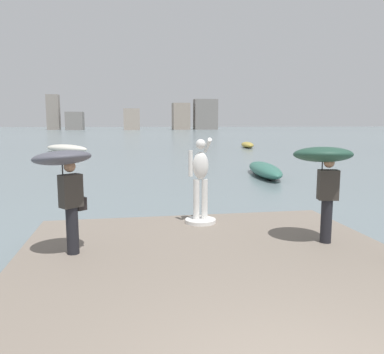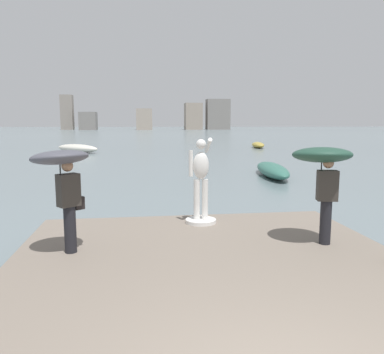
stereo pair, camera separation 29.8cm
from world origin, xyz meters
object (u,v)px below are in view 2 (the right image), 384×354
object	(u,v)px
boat_far	(272,170)
boat_leftward	(258,145)
onlooker_left	(63,171)
boat_mid	(77,148)
onlooker_right	(323,164)
statue_white_figure	(201,186)

from	to	relation	value
boat_far	boat_leftward	distance (m)	23.20
onlooker_left	boat_far	world-z (taller)	onlooker_left
boat_leftward	onlooker_left	bearing A→B (deg)	-112.75
boat_mid	boat_leftward	size ratio (longest dim) A/B	1.18
boat_mid	boat_leftward	world-z (taller)	boat_mid
onlooker_right	boat_far	xyz separation A→B (m)	(3.31, 12.22, -1.66)
onlooker_left	statue_white_figure	bearing A→B (deg)	33.00
onlooker_right	boat_far	distance (m)	12.77
boat_far	boat_leftward	world-z (taller)	boat_far
onlooker_left	onlooker_right	distance (m)	4.94
statue_white_figure	boat_mid	distance (m)	29.58
onlooker_left	boat_leftward	world-z (taller)	onlooker_left
onlooker_right	statue_white_figure	bearing A→B (deg)	137.84
statue_white_figure	boat_far	world-z (taller)	statue_white_figure
statue_white_figure	onlooker_right	world-z (taller)	statue_white_figure
boat_mid	boat_leftward	distance (m)	19.28
statue_white_figure	onlooker_right	bearing A→B (deg)	-42.16
onlooker_right	boat_leftward	size ratio (longest dim) A/B	0.47
onlooker_right	boat_leftward	world-z (taller)	onlooker_right
statue_white_figure	boat_far	distance (m)	11.68
statue_white_figure	onlooker_left	distance (m)	3.43
onlooker_right	boat_leftward	distance (m)	35.89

